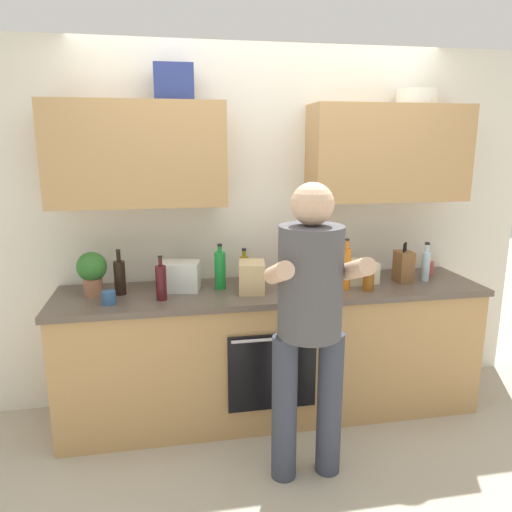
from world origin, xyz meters
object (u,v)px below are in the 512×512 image
at_px(knife_block, 404,266).
at_px(bottle_soy, 120,277).
at_px(grocery_bag_rice, 357,271).
at_px(bottle_wine, 161,282).
at_px(bottle_hotsauce, 297,263).
at_px(bottle_syrup, 368,278).
at_px(grocery_bag_produce, 180,276).
at_px(potted_herb, 92,271).
at_px(bottle_oil, 244,268).
at_px(cup_tea, 109,298).
at_px(bottle_juice, 346,268).
at_px(person_standing, 310,312).
at_px(bottle_soda, 220,270).
at_px(grocery_bag_bread, 252,277).
at_px(cup_coffee, 312,275).
at_px(bottle_water, 426,265).
at_px(cup_ceramic, 427,268).

bearing_deg(knife_block, bottle_soy, 178.16).
bearing_deg(grocery_bag_rice, knife_block, -11.07).
relative_size(bottle_wine, bottle_soy, 0.95).
height_order(bottle_hotsauce, bottle_syrup, bottle_hotsauce).
bearing_deg(grocery_bag_produce, bottle_syrup, -11.18).
bearing_deg(bottle_syrup, potted_herb, 172.93).
bearing_deg(bottle_wine, bottle_oil, 28.46).
bearing_deg(cup_tea, bottle_juice, 1.11).
bearing_deg(bottle_soy, knife_block, -1.84).
height_order(person_standing, cup_tea, person_standing).
xyz_separation_m(bottle_hotsauce, bottle_wine, (-0.91, -0.18, -0.03)).
bearing_deg(grocery_bag_rice, bottle_wine, -173.14).
distance_m(bottle_soda, potted_herb, 0.81).
bearing_deg(bottle_hotsauce, potted_herb, -179.34).
distance_m(knife_block, grocery_bag_bread, 1.08).
bearing_deg(grocery_bag_bread, bottle_soy, 173.07).
relative_size(person_standing, bottle_oil, 7.00).
bearing_deg(bottle_juice, bottle_wine, -179.78).
distance_m(bottle_wine, cup_tea, 0.32).
distance_m(person_standing, knife_block, 1.12).
xyz_separation_m(cup_coffee, grocery_bag_rice, (0.32, -0.04, 0.02)).
relative_size(cup_coffee, grocery_bag_produce, 0.42).
relative_size(bottle_wine, potted_herb, 0.99).
xyz_separation_m(bottle_hotsauce, bottle_soy, (-1.17, -0.02, -0.03)).
xyz_separation_m(person_standing, knife_block, (0.88, 0.69, 0.03)).
xyz_separation_m(person_standing, bottle_soda, (-0.39, 0.76, 0.05)).
bearing_deg(bottle_syrup, cup_coffee, 140.72).
height_order(bottle_water, knife_block, knife_block).
relative_size(bottle_oil, potted_herb, 0.84).
xyz_separation_m(bottle_wine, grocery_bag_produce, (0.12, 0.19, -0.02)).
relative_size(bottle_syrup, cup_tea, 2.41).
xyz_separation_m(bottle_soy, cup_ceramic, (2.19, 0.09, -0.07)).
distance_m(bottle_wine, knife_block, 1.66).
bearing_deg(bottle_soy, grocery_bag_bread, -6.93).
bearing_deg(bottle_soy, grocery_bag_produce, 4.50).
xyz_separation_m(bottle_oil, grocery_bag_rice, (0.77, -0.15, -0.03)).
xyz_separation_m(bottle_water, grocery_bag_rice, (-0.48, 0.06, -0.04)).
height_order(cup_tea, knife_block, knife_block).
xyz_separation_m(potted_herb, grocery_bag_rice, (1.77, -0.01, -0.09)).
relative_size(bottle_oil, bottle_wine, 0.85).
bearing_deg(grocery_bag_produce, bottle_hotsauce, -0.46).
xyz_separation_m(bottle_water, potted_herb, (-2.25, 0.06, 0.05)).
bearing_deg(grocery_bag_bread, person_standing, -73.09).
xyz_separation_m(bottle_juice, bottle_hotsauce, (-0.28, 0.18, 0.00)).
bearing_deg(bottle_hotsauce, bottle_wine, -168.58).
bearing_deg(grocery_bag_produce, grocery_bag_rice, -1.39).
distance_m(bottle_soy, cup_coffee, 1.29).
bearing_deg(bottle_oil, bottle_soda, -143.76).
bearing_deg(cup_ceramic, person_standing, -143.86).
height_order(bottle_hotsauce, grocery_bag_rice, bottle_hotsauce).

